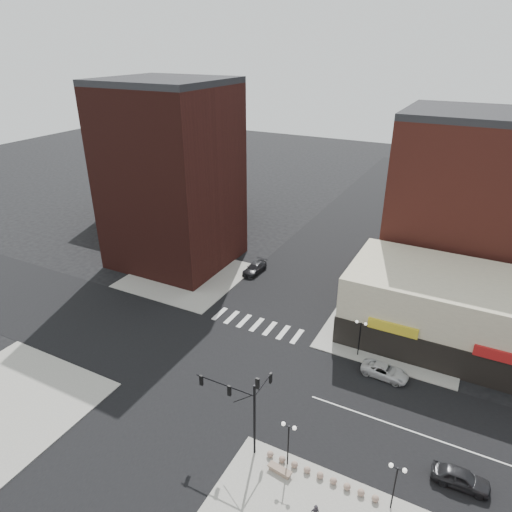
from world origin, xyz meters
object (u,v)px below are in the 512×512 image
at_px(white_suv, 385,371).
at_px(dark_sedan_north, 255,268).
at_px(street_lamp_se_a, 289,434).
at_px(dark_sedan_east, 461,478).
at_px(street_lamp_se_b, 396,476).
at_px(street_lamp_ne, 360,330).
at_px(traffic_signal, 246,399).
at_px(stone_bench, 280,470).

height_order(white_suv, dark_sedan_north, dark_sedan_north).
bearing_deg(street_lamp_se_a, dark_sedan_east, 19.71).
distance_m(street_lamp_se_b, street_lamp_ne, 17.46).
bearing_deg(traffic_signal, street_lamp_ne, 73.25).
xyz_separation_m(traffic_signal, dark_sedan_east, (15.91, 4.18, -4.25)).
bearing_deg(dark_sedan_north, street_lamp_se_b, -44.66).
distance_m(street_lamp_ne, dark_sedan_east, 16.33).
bearing_deg(stone_bench, street_lamp_ne, 93.25).
bearing_deg(street_lamp_se_b, traffic_signal, 179.18).
bearing_deg(dark_sedan_east, street_lamp_se_a, 108.17).
xyz_separation_m(street_lamp_ne, stone_bench, (-1.20, -17.00, -2.93)).
distance_m(white_suv, dark_sedan_north, 25.85).
distance_m(traffic_signal, street_lamp_se_a, 4.12).
xyz_separation_m(traffic_signal, street_lamp_se_b, (11.76, -0.17, -1.67)).
bearing_deg(dark_sedan_north, white_suv, -29.63).
xyz_separation_m(white_suv, dark_sedan_north, (-21.78, 13.91, 0.05)).
distance_m(white_suv, dark_sedan_east, 12.45).
relative_size(street_lamp_ne, dark_sedan_north, 0.88).
relative_size(street_lamp_se_a, street_lamp_ne, 1.00).
xyz_separation_m(street_lamp_se_a, dark_sedan_north, (-17.50, 27.92, -2.61)).
relative_size(street_lamp_se_a, stone_bench, 2.11).
height_order(street_lamp_se_a, white_suv, street_lamp_se_a).
distance_m(dark_sedan_east, dark_sedan_north, 37.87).
distance_m(street_lamp_se_b, dark_sedan_east, 6.54).
xyz_separation_m(white_suv, dark_sedan_east, (7.86, -9.66, 0.08)).
distance_m(traffic_signal, dark_sedan_east, 16.99).
distance_m(traffic_signal, dark_sedan_north, 31.25).
bearing_deg(white_suv, stone_bench, 166.87).
height_order(street_lamp_se_a, dark_sedan_east, street_lamp_se_a).
distance_m(traffic_signal, street_lamp_se_b, 11.88).
height_order(street_lamp_ne, dark_sedan_east, street_lamp_ne).
distance_m(street_lamp_se_a, white_suv, 14.89).
height_order(traffic_signal, white_suv, traffic_signal).
bearing_deg(street_lamp_se_b, white_suv, 104.86).
xyz_separation_m(street_lamp_se_a, street_lamp_ne, (1.00, 16.00, 0.00)).
relative_size(traffic_signal, street_lamp_se_b, 1.87).
bearing_deg(dark_sedan_north, traffic_signal, -60.73).
bearing_deg(street_lamp_ne, street_lamp_se_a, -93.58).
bearing_deg(white_suv, street_lamp_se_a, 166.50).
bearing_deg(traffic_signal, street_lamp_se_a, -2.57).
height_order(dark_sedan_north, stone_bench, dark_sedan_north).
xyz_separation_m(street_lamp_se_b, stone_bench, (-8.20, -1.00, -2.93)).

